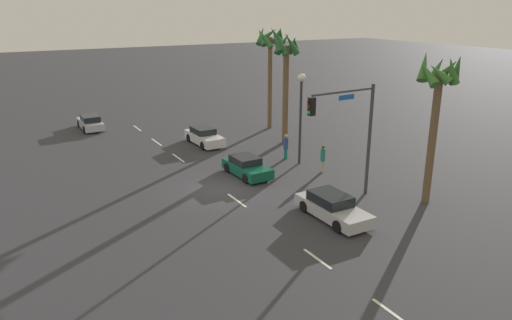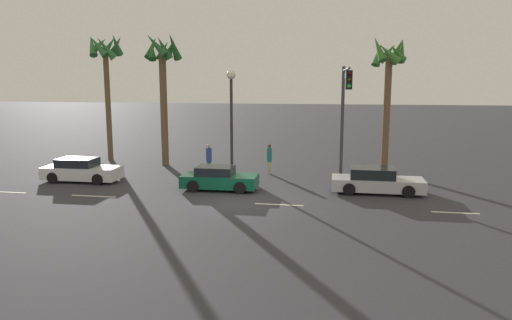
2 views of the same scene
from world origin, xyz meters
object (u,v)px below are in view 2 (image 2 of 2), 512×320
car_3 (376,181)px  traffic_signal (344,104)px  car_2 (81,171)px  pedestrian_1 (269,158)px  pedestrian_0 (209,158)px  car_0 (219,179)px  streetlamp (231,102)px  palm_tree_2 (162,69)px  palm_tree_0 (106,61)px  palm_tree_1 (389,71)px

car_3 → traffic_signal: size_ratio=0.70×
car_2 → pedestrian_1: (10.47, 4.14, 0.39)m
pedestrian_0 → car_0: bearing=-67.5°
car_0 → traffic_signal: traffic_signal is taller
car_2 → streetlamp: streetlamp is taller
palm_tree_2 → pedestrian_0: bearing=-31.3°
car_3 → palm_tree_2: size_ratio=0.52×
palm_tree_0 → palm_tree_2: 5.18m
car_2 → pedestrian_0: (6.69, 3.62, 0.36)m
traffic_signal → pedestrian_1: (-4.53, 1.63, -3.45)m
palm_tree_1 → palm_tree_2: size_ratio=0.96×
pedestrian_0 → car_3: bearing=-19.5°
car_0 → pedestrian_0: size_ratio=2.17×
pedestrian_0 → traffic_signal: bearing=-7.6°
streetlamp → palm_tree_0: palm_tree_0 is taller
pedestrian_0 → palm_tree_1: (11.00, 2.49, 5.42)m
car_2 → palm_tree_2: (2.87, 5.94, 5.95)m
palm_tree_1 → streetlamp: bearing=-166.8°
streetlamp → pedestrian_0: streetlamp is taller
pedestrian_1 → palm_tree_2: bearing=166.7°
car_2 → palm_tree_2: 8.89m
pedestrian_0 → streetlamp: bearing=9.6°
traffic_signal → palm_tree_0: (-17.02, 4.98, 2.78)m
palm_tree_2 → car_2: bearing=-115.8°
pedestrian_1 → palm_tree_2: (-7.60, 1.80, 5.56)m
pedestrian_1 → palm_tree_0: bearing=165.0°
car_2 → car_0: bearing=-4.3°
car_2 → traffic_signal: 15.68m
streetlamp → car_2: bearing=-154.6°
pedestrian_1 → car_0: bearing=-113.0°
pedestrian_1 → palm_tree_1: 9.22m
car_2 → pedestrian_0: 7.61m
pedestrian_1 → palm_tree_0: (-12.50, 3.35, 6.23)m
streetlamp → palm_tree_1: (9.57, 2.25, 1.92)m
car_3 → palm_tree_1: bearing=80.9°
palm_tree_0 → palm_tree_1: size_ratio=1.07×
car_2 → car_3: size_ratio=0.95×
streetlamp → pedestrian_0: 3.79m
pedestrian_1 → palm_tree_0: 14.36m
car_3 → palm_tree_1: (0.97, 6.04, 5.80)m
pedestrian_0 → palm_tree_1: 12.51m
car_0 → car_3: bearing=4.8°
streetlamp → palm_tree_2: 6.02m
streetlamp → car_3: bearing=-23.8°
palm_tree_1 → traffic_signal: bearing=-126.8°
streetlamp → car_0: bearing=-85.8°
palm_tree_1 → pedestrian_1: bearing=-164.7°
traffic_signal → pedestrian_0: 9.08m
car_0 → car_2: bearing=175.7°
streetlamp → palm_tree_0: size_ratio=0.70×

